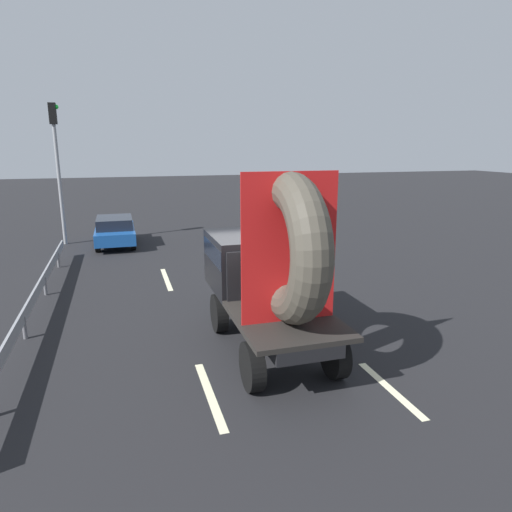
# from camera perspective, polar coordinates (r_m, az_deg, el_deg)

# --- Properties ---
(ground_plane) EXTENTS (120.00, 120.00, 0.00)m
(ground_plane) POSITION_cam_1_polar(r_m,az_deg,el_deg) (11.27, -0.27, -9.85)
(ground_plane) COLOR black
(flatbed_truck) EXTENTS (2.02, 5.06, 4.04)m
(flatbed_truck) POSITION_cam_1_polar(r_m,az_deg,el_deg) (10.01, 1.50, -1.28)
(flatbed_truck) COLOR black
(flatbed_truck) RESTS_ON ground_plane
(distant_sedan) EXTENTS (1.72, 4.00, 1.31)m
(distant_sedan) POSITION_cam_1_polar(r_m,az_deg,el_deg) (21.96, -17.20, 3.10)
(distant_sedan) COLOR black
(distant_sedan) RESTS_ON ground_plane
(traffic_light) EXTENTS (0.42, 0.36, 6.30)m
(traffic_light) POSITION_cam_1_polar(r_m,az_deg,el_deg) (22.72, -23.62, 11.49)
(traffic_light) COLOR gray
(traffic_light) RESTS_ON ground_plane
(guardrail) EXTENTS (0.10, 13.67, 0.71)m
(guardrail) POSITION_cam_1_polar(r_m,az_deg,el_deg) (13.79, -25.88, -4.47)
(guardrail) COLOR gray
(guardrail) RESTS_ON ground_plane
(lane_dash_left_near) EXTENTS (0.16, 2.47, 0.01)m
(lane_dash_left_near) POSITION_cam_1_polar(r_m,az_deg,el_deg) (8.88, -5.78, -16.82)
(lane_dash_left_near) COLOR beige
(lane_dash_left_near) RESTS_ON ground_plane
(lane_dash_left_far) EXTENTS (0.16, 2.74, 0.01)m
(lane_dash_left_far) POSITION_cam_1_polar(r_m,az_deg,el_deg) (16.06, -11.14, -2.85)
(lane_dash_left_far) COLOR beige
(lane_dash_left_far) RESTS_ON ground_plane
(lane_dash_right_near) EXTENTS (0.16, 2.15, 0.01)m
(lane_dash_right_near) POSITION_cam_1_polar(r_m,az_deg,el_deg) (9.36, 16.43, -15.63)
(lane_dash_right_near) COLOR beige
(lane_dash_right_near) RESTS_ON ground_plane
(lane_dash_right_far) EXTENTS (0.16, 2.51, 0.01)m
(lane_dash_right_far) POSITION_cam_1_polar(r_m,az_deg,el_deg) (16.41, 0.56, -2.22)
(lane_dash_right_far) COLOR beige
(lane_dash_right_far) RESTS_ON ground_plane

